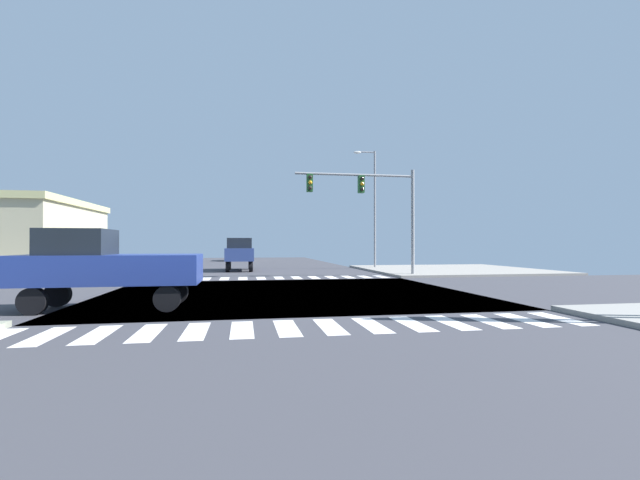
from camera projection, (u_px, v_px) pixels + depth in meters
ground at (287, 293)px, 17.13m from camera, size 90.00×90.00×0.05m
sidewalk_corner_ne at (450, 270)px, 31.21m from camera, size 12.00×12.00×0.14m
sidewalk_corner_nw at (58, 274)px, 26.67m from camera, size 12.00×12.00×0.14m
crosswalk_near at (309, 327)px, 9.90m from camera, size 13.50×2.00×0.01m
crosswalk_far at (270, 278)px, 24.27m from camera, size 13.50×2.00×0.01m
traffic_signal_mast at (368, 196)px, 25.36m from camera, size 7.20×0.55×6.36m
street_lamp at (372, 199)px, 33.52m from camera, size 1.78×0.32×9.15m
suv_nearside_1 at (241, 249)px, 49.51m from camera, size 1.96×4.60×2.34m
pickup_crossing_1 at (104, 265)px, 12.69m from camera, size 5.10×2.00×2.35m
suv_leading_3 at (240, 251)px, 31.22m from camera, size 1.96×4.60×2.34m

